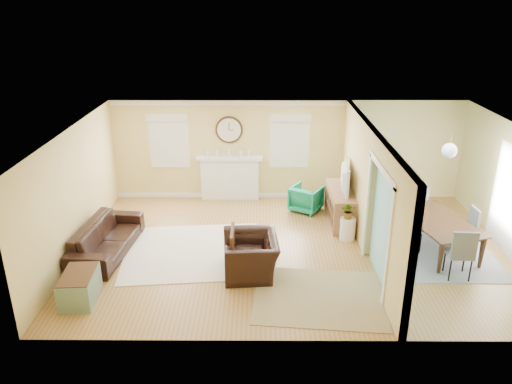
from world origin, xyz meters
TOP-DOWN VIEW (x-y plane):
  - floor at (0.00, 0.00)m, footprint 9.00×9.00m
  - wall_back at (0.00, 3.00)m, footprint 9.00×0.02m
  - wall_front at (0.00, -3.00)m, footprint 9.00×0.02m
  - wall_left at (-4.50, 0.00)m, footprint 0.02×6.00m
  - ceiling at (0.00, 0.00)m, footprint 9.00×6.00m
  - partition at (1.51, 0.28)m, footprint 0.17×6.00m
  - fireplace at (-1.50, 2.88)m, footprint 1.70×0.30m
  - wall_clock at (-1.50, 2.97)m, footprint 0.70×0.07m
  - window_left at (-3.05, 2.95)m, footprint 1.05×0.13m
  - window_right at (0.05, 2.95)m, footprint 1.05×0.13m
  - pendant at (3.00, 0.00)m, footprint 0.30×0.30m
  - rug_cream at (-2.11, -0.09)m, footprint 3.11×2.77m
  - rug_jute at (0.34, -1.79)m, footprint 2.48×2.10m
  - rug_grey at (3.02, 0.03)m, footprint 2.20×2.75m
  - sofa at (-3.91, -0.14)m, footprint 1.10×2.35m
  - eames_chair at (-0.89, -0.95)m, footprint 1.11×1.24m
  - green_chair at (0.44, 2.08)m, footprint 0.95×0.96m
  - trunk at (-3.90, -1.88)m, footprint 0.62×0.94m
  - credenza at (1.19, 1.44)m, footprint 0.55×1.63m
  - tv at (1.17, 1.44)m, footprint 0.29×1.15m
  - garden_stool at (1.22, 0.51)m, footprint 0.34×0.34m
  - potted_plant at (1.22, 0.51)m, footprint 0.36×0.32m
  - dining_table at (3.02, 0.03)m, footprint 1.55×2.19m
  - dining_chair_n at (3.06, 1.16)m, footprint 0.50×0.50m
  - dining_chair_s at (3.05, -1.06)m, footprint 0.49×0.49m
  - dining_chair_w at (2.45, 0.07)m, footprint 0.47×0.47m
  - dining_chair_e at (3.59, 0.08)m, footprint 0.42×0.42m

SIDE VIEW (x-z plane):
  - floor at x=0.00m, z-range 0.00..0.00m
  - rug_grey at x=3.02m, z-range 0.00..0.01m
  - rug_jute at x=0.34m, z-range 0.00..0.01m
  - rug_cream at x=-2.11m, z-range 0.00..0.02m
  - garden_stool at x=1.22m, z-range 0.00..0.50m
  - trunk at x=-3.90m, z-range 0.00..0.52m
  - green_chair at x=0.44m, z-range 0.00..0.65m
  - sofa at x=-3.91m, z-range 0.00..0.67m
  - dining_table at x=3.02m, z-range 0.00..0.70m
  - eames_chair at x=-0.89m, z-range 0.00..0.76m
  - credenza at x=1.19m, z-range 0.00..0.80m
  - dining_chair_n at x=3.06m, z-range 0.08..1.01m
  - dining_chair_e at x=3.59m, z-range 0.08..1.01m
  - fireplace at x=-1.50m, z-range 0.01..1.18m
  - dining_chair_w at x=2.45m, z-range 0.09..1.13m
  - dining_chair_s at x=3.05m, z-range 0.09..1.13m
  - potted_plant at x=1.22m, z-range 0.50..0.87m
  - tv at x=1.17m, z-range 0.80..1.46m
  - wall_back at x=0.00m, z-range 0.00..2.60m
  - wall_front at x=0.00m, z-range 0.00..2.60m
  - wall_left at x=-4.50m, z-range 0.00..2.60m
  - partition at x=1.51m, z-range 0.06..2.66m
  - window_left at x=-3.05m, z-range 0.95..2.37m
  - window_right at x=0.05m, z-range 0.95..2.37m
  - wall_clock at x=-1.50m, z-range 1.50..2.20m
  - pendant at x=3.00m, z-range 1.93..2.48m
  - ceiling at x=0.00m, z-range 2.59..2.61m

